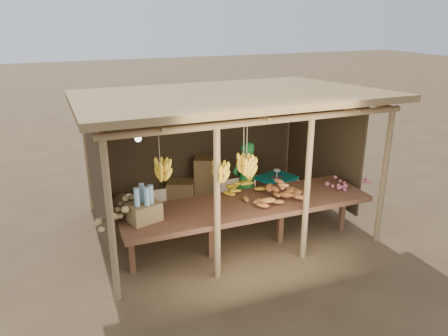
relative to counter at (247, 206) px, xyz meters
name	(u,v)px	position (x,y,z in m)	size (l,w,h in m)	color
ground	(224,223)	(0.00, 0.95, -0.74)	(60.00, 60.00, 0.00)	brown
stall_structure	(218,118)	(-0.09, 0.97, 1.18)	(4.70, 3.50, 2.43)	olive
counter	(247,206)	(0.00, 0.00, 0.00)	(3.90, 1.05, 0.80)	brown
potato_heap	(127,208)	(-1.79, 0.09, 0.24)	(0.91, 0.54, 0.36)	tan
sweet_potato_heap	(277,190)	(0.46, -0.09, 0.24)	(0.90, 0.54, 0.35)	#B96A2F
onion_heap	(354,177)	(1.90, -0.08, 0.24)	(0.73, 0.44, 0.35)	#C25E6E
banana_pile	(248,183)	(0.17, 0.33, 0.24)	(0.64, 0.38, 0.35)	yellow
tomato_basin	(144,212)	(-1.57, 0.06, 0.15)	(0.42, 0.42, 0.22)	navy
bottle_box	(144,207)	(-1.58, -0.01, 0.26)	(0.50, 0.44, 0.53)	olive
vendor	(245,181)	(0.42, 0.99, -0.01)	(0.53, 0.35, 1.46)	#186F28
tarp_crate	(276,190)	(1.21, 1.29, -0.41)	(0.82, 0.76, 0.79)	brown
carton_stack	(199,182)	(-0.06, 2.15, -0.37)	(1.21, 0.58, 0.83)	olive
burlap_sacks	(130,202)	(-1.48, 1.97, -0.50)	(0.76, 0.40, 0.54)	#43341F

